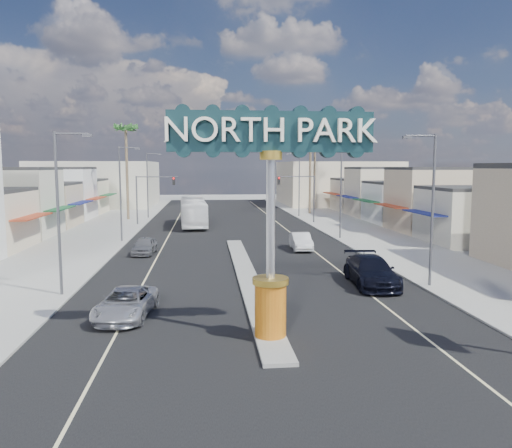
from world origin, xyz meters
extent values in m
plane|color=gray|center=(0.00, 30.00, 0.00)|extent=(160.00, 160.00, 0.00)
cube|color=black|center=(0.00, 30.00, 0.01)|extent=(20.00, 120.00, 0.01)
cube|color=gray|center=(0.00, 14.00, 0.08)|extent=(1.30, 30.00, 0.16)
cube|color=gray|center=(-14.00, 30.00, 0.06)|extent=(8.00, 120.00, 0.12)
cube|color=gray|center=(14.00, 30.00, 0.06)|extent=(8.00, 120.00, 0.12)
cube|color=beige|center=(-24.00, 43.00, 3.00)|extent=(12.00, 42.00, 6.00)
cube|color=#B7B29E|center=(24.00, 43.00, 3.00)|extent=(12.00, 42.00, 6.00)
cube|color=#B7B29E|center=(-22.00, 75.00, 4.00)|extent=(20.00, 20.00, 8.00)
cube|color=beige|center=(22.00, 75.00, 4.00)|extent=(20.00, 20.00, 8.00)
cylinder|color=#B54C0D|center=(0.00, 2.00, 1.26)|extent=(1.30, 1.30, 2.20)
cylinder|color=gold|center=(0.00, 2.00, 2.49)|extent=(1.50, 1.50, 0.25)
cylinder|color=#B7B7BC|center=(0.00, 2.00, 5.01)|extent=(0.36, 0.36, 4.80)
cylinder|color=gold|center=(0.00, 2.00, 7.58)|extent=(0.90, 0.90, 0.35)
cube|color=black|center=(0.00, 2.00, 8.51)|extent=(8.20, 0.50, 1.60)
cylinder|color=#47474C|center=(-11.00, 44.00, 3.00)|extent=(0.18, 0.18, 6.00)
cylinder|color=#47474C|center=(-8.50, 44.00, 5.90)|extent=(5.00, 0.12, 0.12)
cube|color=black|center=(-6.50, 44.00, 5.40)|extent=(0.32, 0.32, 1.00)
sphere|color=red|center=(-6.50, 43.82, 5.72)|extent=(0.22, 0.22, 0.22)
cylinder|color=#47474C|center=(11.00, 44.00, 3.00)|extent=(0.18, 0.18, 6.00)
cylinder|color=#47474C|center=(8.50, 44.00, 5.90)|extent=(5.00, 0.12, 0.12)
cube|color=black|center=(6.50, 44.00, 5.40)|extent=(0.32, 0.32, 1.00)
sphere|color=red|center=(6.50, 43.82, 5.72)|extent=(0.22, 0.22, 0.22)
cylinder|color=#47474C|center=(-10.60, 10.00, 4.50)|extent=(0.16, 0.16, 9.00)
cylinder|color=#47474C|center=(-9.70, 10.00, 8.90)|extent=(1.80, 0.10, 0.10)
cube|color=#47474C|center=(-8.90, 10.00, 8.80)|extent=(0.50, 0.22, 0.15)
cylinder|color=#47474C|center=(-10.60, 30.00, 4.50)|extent=(0.16, 0.16, 9.00)
cylinder|color=#47474C|center=(-9.70, 30.00, 8.90)|extent=(1.80, 0.10, 0.10)
cube|color=#47474C|center=(-8.90, 30.00, 8.80)|extent=(0.50, 0.22, 0.15)
cylinder|color=#47474C|center=(-10.60, 52.00, 4.50)|extent=(0.16, 0.16, 9.00)
cylinder|color=#47474C|center=(-9.70, 52.00, 8.90)|extent=(1.80, 0.10, 0.10)
cube|color=#47474C|center=(-8.90, 52.00, 8.80)|extent=(0.50, 0.22, 0.15)
cylinder|color=#47474C|center=(10.60, 10.00, 4.50)|extent=(0.16, 0.16, 9.00)
cylinder|color=#47474C|center=(9.70, 10.00, 8.90)|extent=(1.80, 0.10, 0.10)
cube|color=#47474C|center=(8.90, 10.00, 8.80)|extent=(0.50, 0.22, 0.15)
cylinder|color=#47474C|center=(10.60, 30.00, 4.50)|extent=(0.16, 0.16, 9.00)
cylinder|color=#47474C|center=(9.70, 30.00, 8.90)|extent=(1.80, 0.10, 0.10)
cube|color=#47474C|center=(8.90, 30.00, 8.80)|extent=(0.50, 0.22, 0.15)
cylinder|color=#47474C|center=(10.60, 52.00, 4.50)|extent=(0.16, 0.16, 9.00)
cylinder|color=#47474C|center=(9.70, 52.00, 8.90)|extent=(1.80, 0.10, 0.10)
cube|color=#47474C|center=(8.90, 52.00, 8.80)|extent=(0.50, 0.22, 0.15)
cylinder|color=brown|center=(-13.00, 50.00, 6.00)|extent=(0.36, 0.36, 12.00)
cylinder|color=brown|center=(13.00, 56.00, 5.50)|extent=(0.36, 0.36, 11.00)
cylinder|color=brown|center=(15.00, 62.00, 6.50)|extent=(0.36, 0.36, 13.00)
imported|color=silver|center=(-6.43, 5.67, 0.69)|extent=(2.85, 5.19, 1.38)
imported|color=black|center=(7.26, 10.80, 0.87)|extent=(2.79, 6.13, 1.74)
imported|color=slate|center=(-7.63, 23.14, 0.70)|extent=(2.00, 4.22, 1.40)
imported|color=silver|center=(5.50, 24.01, 0.73)|extent=(1.71, 4.50, 1.46)
imported|color=white|center=(-4.13, 42.30, 1.70)|extent=(3.54, 12.36, 3.40)
camera|label=1|loc=(-2.60, -17.88, 7.14)|focal=35.00mm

